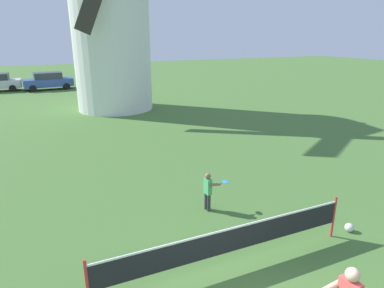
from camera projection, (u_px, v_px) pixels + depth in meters
windmill at (109, 0)px, 20.94m from camera, size 10.16×5.69×14.97m
tennis_net at (230, 240)px, 7.13m from camera, size 5.96×0.06×1.10m
player_far at (208, 189)px, 9.56m from camera, size 0.72×0.41×1.16m
stray_ball at (349, 227)px, 8.65m from camera, size 0.23×0.23×0.23m
parked_car_blue at (48, 81)px, 30.91m from camera, size 4.34×2.18×1.56m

